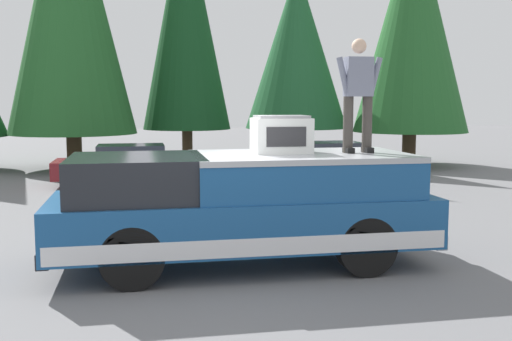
{
  "coord_description": "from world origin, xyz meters",
  "views": [
    {
      "loc": [
        -8.34,
        0.73,
        2.43
      ],
      "look_at": [
        0.76,
        -1.04,
        1.35
      ],
      "focal_mm": 42.25,
      "sensor_mm": 36.0,
      "label": 1
    }
  ],
  "objects_px": {
    "pickup_truck": "(243,207)",
    "parked_car_black": "(326,161)",
    "person_on_truck_bed": "(358,92)",
    "parked_car_maroon": "(128,165)",
    "compressor_unit": "(281,134)"
  },
  "relations": [
    {
      "from": "pickup_truck",
      "to": "parked_car_black",
      "type": "distance_m",
      "value": 10.01
    },
    {
      "from": "pickup_truck",
      "to": "compressor_unit",
      "type": "distance_m",
      "value": 1.23
    },
    {
      "from": "pickup_truck",
      "to": "parked_car_maroon",
      "type": "height_order",
      "value": "pickup_truck"
    },
    {
      "from": "compressor_unit",
      "to": "parked_car_maroon",
      "type": "bearing_deg",
      "value": 15.15
    },
    {
      "from": "compressor_unit",
      "to": "parked_car_maroon",
      "type": "relative_size",
      "value": 0.2
    },
    {
      "from": "compressor_unit",
      "to": "person_on_truck_bed",
      "type": "height_order",
      "value": "person_on_truck_bed"
    },
    {
      "from": "parked_car_black",
      "to": "parked_car_maroon",
      "type": "bearing_deg",
      "value": 90.41
    },
    {
      "from": "pickup_truck",
      "to": "parked_car_maroon",
      "type": "relative_size",
      "value": 1.35
    },
    {
      "from": "pickup_truck",
      "to": "parked_car_maroon",
      "type": "xyz_separation_m",
      "value": [
        9.06,
        1.8,
        -0.29
      ]
    },
    {
      "from": "pickup_truck",
      "to": "compressor_unit",
      "type": "bearing_deg",
      "value": -76.4
    },
    {
      "from": "person_on_truck_bed",
      "to": "parked_car_black",
      "type": "height_order",
      "value": "person_on_truck_bed"
    },
    {
      "from": "parked_car_black",
      "to": "person_on_truck_bed",
      "type": "bearing_deg",
      "value": 165.22
    },
    {
      "from": "person_on_truck_bed",
      "to": "parked_car_maroon",
      "type": "relative_size",
      "value": 0.41
    },
    {
      "from": "pickup_truck",
      "to": "parked_car_black",
      "type": "xyz_separation_m",
      "value": [
        9.1,
        -4.15,
        -0.29
      ]
    },
    {
      "from": "parked_car_black",
      "to": "parked_car_maroon",
      "type": "relative_size",
      "value": 1.0
    }
  ]
}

